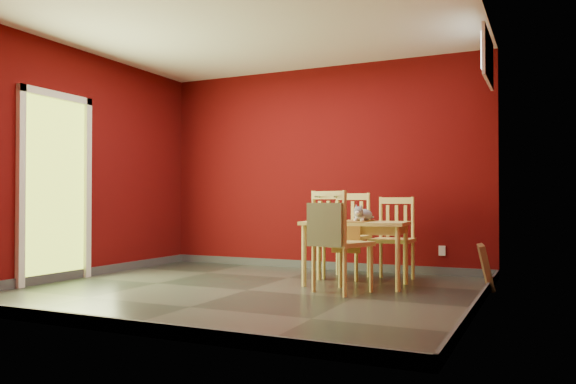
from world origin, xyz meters
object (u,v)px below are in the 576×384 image
at_px(dining_table, 355,229).
at_px(chair_far_right, 393,237).
at_px(chair_near, 339,241).
at_px(picture_frame, 486,267).
at_px(tote_bag, 326,224).
at_px(chair_far_left, 348,234).
at_px(cat, 363,213).

xyz_separation_m(dining_table, chair_far_right, (0.26, 0.59, -0.11)).
bearing_deg(dining_table, chair_near, -89.65).
bearing_deg(chair_near, dining_table, 90.35).
bearing_deg(picture_frame, tote_bag, -141.93).
distance_m(chair_near, tote_bag, 0.28).
height_order(chair_far_left, chair_far_right, chair_far_left).
xyz_separation_m(dining_table, picture_frame, (1.29, 0.30, -0.37)).
relative_size(chair_near, tote_bag, 2.08).
bearing_deg(dining_table, picture_frame, 13.24).
xyz_separation_m(chair_far_right, chair_near, (-0.26, -1.12, 0.03)).
bearing_deg(tote_bag, dining_table, 86.00).
bearing_deg(chair_far_left, dining_table, -63.71).
bearing_deg(picture_frame, chair_far_right, 164.41).
height_order(chair_far_left, tote_bag, chair_far_left).
relative_size(dining_table, picture_frame, 2.40).
xyz_separation_m(cat, picture_frame, (1.23, 0.23, -0.55)).
height_order(chair_far_left, chair_near, chair_near).
bearing_deg(tote_bag, picture_frame, 38.07).
relative_size(cat, picture_frame, 0.79).
relative_size(dining_table, chair_near, 1.14).
relative_size(chair_far_right, chair_near, 0.95).
bearing_deg(chair_near, chair_far_right, 76.95).
bearing_deg(cat, chair_far_right, 68.88).
distance_m(dining_table, cat, 0.20).
relative_size(chair_far_right, picture_frame, 1.99).
distance_m(tote_bag, cat, 0.84).
xyz_separation_m(dining_table, cat, (0.06, 0.08, 0.18)).
bearing_deg(cat, picture_frame, 10.58).
distance_m(chair_far_left, tote_bag, 1.33).
distance_m(dining_table, chair_near, 0.53).
xyz_separation_m(tote_bag, cat, (0.11, 0.82, 0.10)).
distance_m(dining_table, tote_bag, 0.75).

